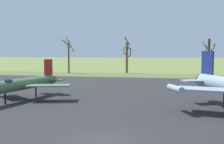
{
  "coord_description": "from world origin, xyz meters",
  "views": [
    {
      "loc": [
        3.61,
        -14.63,
        5.26
      ],
      "look_at": [
        -3.62,
        20.24,
        2.7
      ],
      "focal_mm": 42.11,
      "sensor_mm": 36.0,
      "label": 1
    }
  ],
  "objects": [
    {
      "name": "grass_verge_strip",
      "position": [
        0.0,
        46.94,
        0.03
      ],
      "size": [
        162.03,
        12.0,
        0.06
      ],
      "primitive_type": "cube",
      "color": "#5B6533",
      "rests_on": "ground"
    },
    {
      "name": "jet_fighter_front_left",
      "position": [
        -12.07,
        11.33,
        1.87
      ],
      "size": [
        10.82,
        13.05,
        4.49
      ],
      "color": "#4C6B47",
      "rests_on": "ground"
    },
    {
      "name": "asphalt_apron",
      "position": [
        0.0,
        15.35,
        0.03
      ],
      "size": [
        102.03,
        51.18,
        0.05
      ],
      "primitive_type": "cube",
      "color": "#28282B",
      "rests_on": "ground"
    },
    {
      "name": "bare_tree_left_of_center",
      "position": [
        -6.61,
        54.23,
        4.61
      ],
      "size": [
        2.31,
        2.52,
        9.59
      ],
      "color": "brown",
      "rests_on": "ground"
    },
    {
      "name": "bare_tree_center",
      "position": [
        13.2,
        49.28,
        4.66
      ],
      "size": [
        2.6,
        2.43,
        8.59
      ],
      "color": "#42382D",
      "rests_on": "ground"
    },
    {
      "name": "ground_plane",
      "position": [
        0.0,
        0.0,
        0.0
      ],
      "size": [
        600.0,
        600.0,
        0.0
      ],
      "primitive_type": "plane",
      "color": "olive"
    },
    {
      "name": "bare_tree_far_left",
      "position": [
        -21.47,
        50.33,
        4.93
      ],
      "size": [
        2.87,
        2.5,
        9.62
      ],
      "color": "brown",
      "rests_on": "ground"
    }
  ]
}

